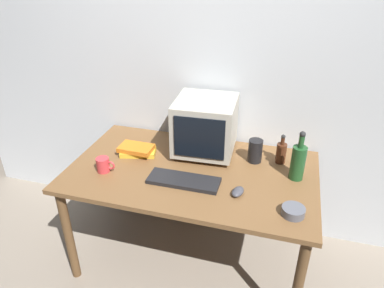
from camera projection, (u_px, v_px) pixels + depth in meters
ground_plane at (192, 255)px, 2.55m from camera, size 6.00×6.00×0.00m
back_wall at (213, 65)px, 2.37m from camera, size 4.00×0.08×2.50m
desk at (192, 180)px, 2.24m from camera, size 1.52×0.88×0.73m
crt_monitor at (205, 126)px, 2.30m from camera, size 0.40×0.41×0.37m
keyboard at (184, 181)px, 2.07m from camera, size 0.42×0.15×0.02m
computer_mouse at (238, 192)px, 1.97m from camera, size 0.08×0.11×0.04m
bottle_tall at (298, 161)px, 2.06m from camera, size 0.08×0.08×0.31m
bottle_short at (281, 152)px, 2.24m from camera, size 0.06×0.06×0.20m
book_stack at (137, 150)px, 2.35m from camera, size 0.25×0.18×0.06m
mug at (103, 165)px, 2.16m from camera, size 0.12×0.08×0.09m
cd_spindle at (293, 211)px, 1.82m from camera, size 0.12×0.12×0.04m
metal_canister at (255, 151)px, 2.25m from camera, size 0.09×0.09×0.15m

